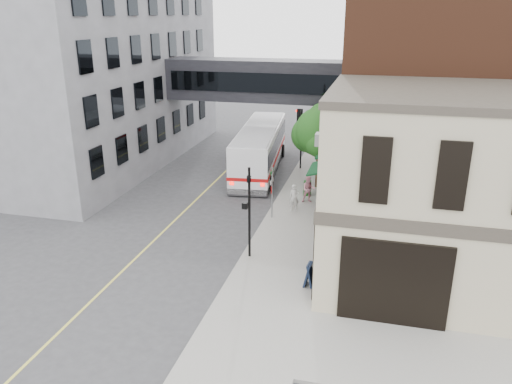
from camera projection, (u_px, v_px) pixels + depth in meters
The scene contains 17 objects.
ground at pixel (230, 278), 22.52m from camera, with size 120.00×120.00×0.00m, color #38383A.
sidewalk_main at pixel (316, 183), 34.80m from camera, with size 4.00×60.00×0.15m, color gray.
corner_building at pixel (447, 192), 20.85m from camera, with size 10.19×8.12×8.45m.
brick_building at pixel (448, 85), 31.53m from camera, with size 13.76×18.00×14.00m.
opposite_building at pixel (79, 71), 38.67m from camera, with size 14.00×24.00×14.00m, color slate.
skyway_bridge at pixel (260, 80), 37.43m from camera, with size 14.00×3.18×3.00m.
traffic_signal_near at pixel (249, 201), 23.25m from camera, with size 0.44×0.22×4.60m.
traffic_signal_far at pixel (300, 127), 36.84m from camera, with size 0.53×0.28×4.50m.
street_sign_pole at pixel (272, 188), 28.16m from camera, with size 0.08×0.75×3.00m.
street_tree at pixel (320, 132), 32.75m from camera, with size 3.80×3.20×5.60m.
lane_marking at pixel (202, 194), 32.80m from camera, with size 0.12×40.00×0.01m, color #D8CC4C.
bus at pixel (260, 147), 37.22m from camera, with size 3.95×12.33×3.26m.
pedestrian_a at pixel (294, 198), 29.51m from camera, with size 0.59×0.39×1.61m, color beige.
pedestrian_b at pixel (309, 189), 30.80m from camera, with size 0.82×0.64×1.69m, color pink.
pedestrian_c at pixel (323, 173), 34.17m from camera, with size 0.99×0.57×1.53m, color black.
newspaper_box at pixel (307, 188), 32.13m from camera, with size 0.47×0.42×0.93m, color #145915.
sandwich_board at pixel (309, 275), 21.42m from camera, with size 0.38×0.59×1.06m, color #101A31.
Camera 1 is at (6.03, -18.98, 11.28)m, focal length 35.00 mm.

